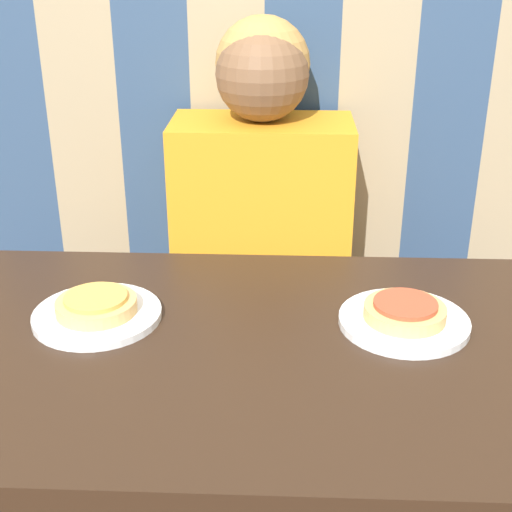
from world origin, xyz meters
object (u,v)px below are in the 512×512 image
(plate_left, at_px, (97,315))
(plate_right, at_px, (404,321))
(person, at_px, (262,176))
(pizza_left, at_px, (96,304))
(pizza_right, at_px, (405,311))

(plate_left, xyz_separation_m, plate_right, (0.46, 0.00, 0.00))
(plate_right, bearing_deg, person, 113.23)
(person, relative_size, plate_right, 3.33)
(plate_left, xyz_separation_m, pizza_left, (-0.00, 0.00, 0.02))
(pizza_left, distance_m, pizza_right, 0.46)
(plate_left, height_order, pizza_left, pizza_left)
(plate_left, distance_m, plate_right, 0.46)
(pizza_right, bearing_deg, pizza_left, 180.00)
(person, distance_m, plate_left, 0.58)
(plate_right, bearing_deg, pizza_left, 180.00)
(pizza_left, bearing_deg, plate_left, 0.00)
(plate_right, xyz_separation_m, pizza_left, (-0.46, 0.00, 0.02))
(person, relative_size, pizza_right, 5.31)
(plate_left, bearing_deg, person, 66.77)
(person, relative_size, plate_left, 3.33)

